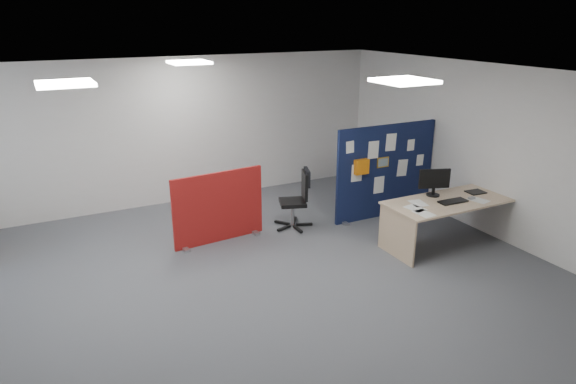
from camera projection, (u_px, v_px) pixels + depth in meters
name	position (u px, v px, depth m)	size (l,w,h in m)	color
floor	(220.00, 287.00, 6.75)	(9.00, 9.00, 0.00)	#4F5257
ceiling	(210.00, 78.00, 5.87)	(9.00, 7.00, 0.02)	white
wall_back	(151.00, 134.00, 9.26)	(9.00, 0.02, 2.70)	silver
wall_front	(392.00, 344.00, 3.36)	(9.00, 0.02, 2.70)	silver
wall_right	(482.00, 149.00, 8.23)	(0.02, 7.00, 2.70)	silver
ceiling_lights	(218.00, 74.00, 6.58)	(4.10, 4.10, 0.04)	white
navy_divider	(385.00, 171.00, 8.90)	(1.99, 0.30, 1.64)	#0F1B39
main_desk	(446.00, 209.00, 7.86)	(1.98, 0.88, 0.73)	tan
monitor_main	(434.00, 181.00, 7.89)	(0.47, 0.20, 0.43)	black
keyboard	(453.00, 201.00, 7.69)	(0.45, 0.18, 0.03)	black
mouse	(472.00, 198.00, 7.81)	(0.10, 0.06, 0.03)	#9C9DA2
paper_tray	(476.00, 192.00, 8.11)	(0.28, 0.22, 0.01)	black
red_divider	(219.00, 208.00, 7.96)	(1.50, 0.30, 1.13)	maroon
office_chair	(299.00, 195.00, 8.49)	(0.66, 0.63, 0.99)	black
desk_papers	(434.00, 206.00, 7.53)	(1.36, 0.69, 0.00)	white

